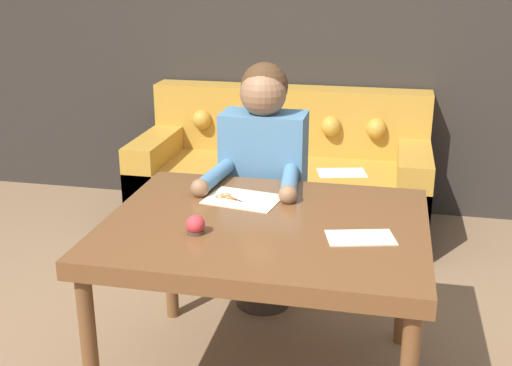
{
  "coord_description": "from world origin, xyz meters",
  "views": [
    {
      "loc": [
        0.45,
        -2.11,
        1.69
      ],
      "look_at": [
        -0.06,
        0.28,
        0.84
      ],
      "focal_mm": 45.0,
      "sensor_mm": 36.0,
      "label": 1
    }
  ],
  "objects_px": {
    "dining_table": "(265,238)",
    "person": "(263,187)",
    "couch": "(283,180)",
    "scissors": "(233,199)",
    "pin_cushion": "(196,225)"
  },
  "relations": [
    {
      "from": "couch",
      "to": "person",
      "type": "height_order",
      "value": "person"
    },
    {
      "from": "pin_cushion",
      "to": "dining_table",
      "type": "bearing_deg",
      "value": 36.52
    },
    {
      "from": "couch",
      "to": "person",
      "type": "relative_size",
      "value": 1.5
    },
    {
      "from": "couch",
      "to": "scissors",
      "type": "height_order",
      "value": "couch"
    },
    {
      "from": "dining_table",
      "to": "couch",
      "type": "height_order",
      "value": "couch"
    },
    {
      "from": "pin_cushion",
      "to": "scissors",
      "type": "bearing_deg",
      "value": 82.58
    },
    {
      "from": "scissors",
      "to": "pin_cushion",
      "type": "xyz_separation_m",
      "value": [
        -0.05,
        -0.37,
        0.03
      ]
    },
    {
      "from": "scissors",
      "to": "person",
      "type": "bearing_deg",
      "value": 84.63
    },
    {
      "from": "dining_table",
      "to": "person",
      "type": "xyz_separation_m",
      "value": [
        -0.14,
        0.64,
        -0.02
      ]
    },
    {
      "from": "dining_table",
      "to": "person",
      "type": "bearing_deg",
      "value": 102.28
    },
    {
      "from": "couch",
      "to": "pin_cushion",
      "type": "height_order",
      "value": "couch"
    },
    {
      "from": "couch",
      "to": "person",
      "type": "distance_m",
      "value": 1.13
    },
    {
      "from": "dining_table",
      "to": "couch",
      "type": "relative_size",
      "value": 0.66
    },
    {
      "from": "couch",
      "to": "person",
      "type": "xyz_separation_m",
      "value": [
        0.09,
        -1.08,
        0.33
      ]
    },
    {
      "from": "dining_table",
      "to": "person",
      "type": "height_order",
      "value": "person"
    }
  ]
}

